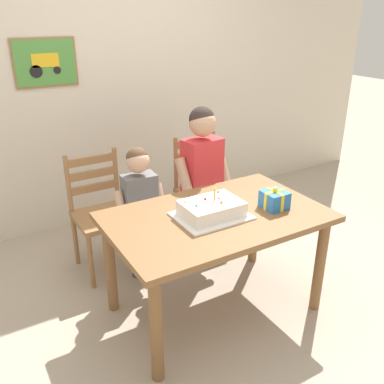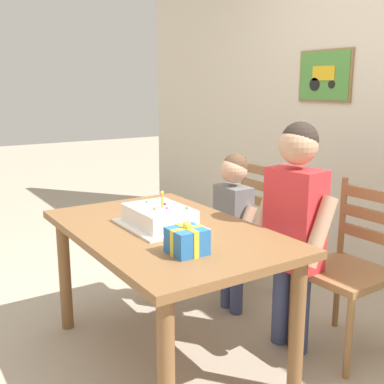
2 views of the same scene
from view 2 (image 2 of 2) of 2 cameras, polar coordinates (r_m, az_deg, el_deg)
The scene contains 8 objects.
ground_plane at distance 2.72m, azimuth -2.99°, elevation -19.09°, with size 20.00×20.00×0.00m, color tan.
dining_table at distance 2.45m, azimuth -3.16°, elevation -6.60°, with size 1.36×0.85×0.72m.
birthday_cake at distance 2.44m, azimuth -3.99°, elevation -3.03°, with size 0.44×0.34×0.19m.
gift_box_red_large at distance 2.04m, azimuth -0.62°, elevation -5.88°, with size 0.15×0.15×0.15m.
chair_left at distance 3.34m, azimuth 6.19°, elevation -4.17°, with size 0.43×0.43×0.92m.
chair_right at distance 2.73m, azimuth 18.54°, elevation -8.68°, with size 0.43×0.43×0.92m.
child_older at distance 2.56m, azimuth 12.24°, elevation -2.74°, with size 0.47×0.28×1.25m.
child_younger at distance 2.98m, azimuth 4.94°, elevation -3.08°, with size 0.37×0.22×1.03m.
Camera 2 is at (2.01, -1.14, 1.43)m, focal length 44.38 mm.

